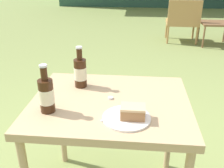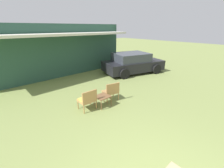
{
  "view_description": "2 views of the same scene",
  "coord_description": "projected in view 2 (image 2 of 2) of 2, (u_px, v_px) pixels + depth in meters",
  "views": [
    {
      "loc": [
        0.13,
        -1.22,
        1.36
      ],
      "look_at": [
        0.0,
        0.1,
        0.75
      ],
      "focal_mm": 42.0,
      "sensor_mm": 36.0,
      "label": 1
    },
    {
      "loc": [
        -1.62,
        -0.4,
        2.85
      ],
      "look_at": [
        1.79,
        3.39,
        0.9
      ],
      "focal_mm": 24.0,
      "sensor_mm": 36.0,
      "label": 2
    }
  ],
  "objects": [
    {
      "name": "garden_side_table",
      "position": [
        103.0,
        97.0,
        5.65
      ],
      "size": [
        0.53,
        0.49,
        0.41
      ],
      "color": "brown",
      "rests_on": "ground_plane"
    },
    {
      "name": "wicker_chair_plain",
      "position": [
        111.0,
        91.0,
        6.06
      ],
      "size": [
        0.67,
        0.6,
        0.78
      ],
      "rotation": [
        0.0,
        0.0,
        2.92
      ],
      "color": "#B2844C",
      "rests_on": "ground_plane"
    },
    {
      "name": "cabin_building",
      "position": [
        47.0,
        49.0,
        9.8
      ],
      "size": [
        9.05,
        4.91,
        3.02
      ],
      "color": "#284C3D",
      "rests_on": "ground_plane"
    },
    {
      "name": "wicker_chair_cushioned",
      "position": [
        88.0,
        99.0,
        5.38
      ],
      "size": [
        0.59,
        0.5,
        0.78
      ],
      "rotation": [
        0.0,
        0.0,
        3.11
      ],
      "color": "#B2844C",
      "rests_on": "ground_plane"
    },
    {
      "name": "parked_car",
      "position": [
        133.0,
        63.0,
        9.79
      ],
      "size": [
        4.19,
        2.79,
        1.3
      ],
      "rotation": [
        0.0,
        0.0,
        -0.28
      ],
      "color": "black",
      "rests_on": "ground_plane"
    }
  ]
}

